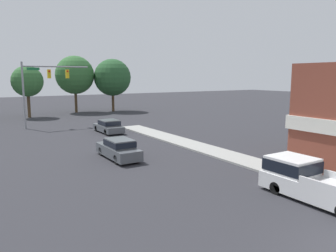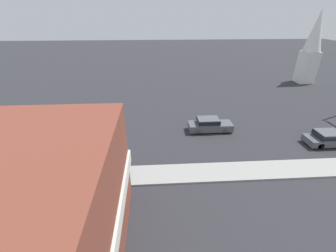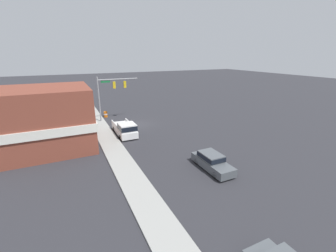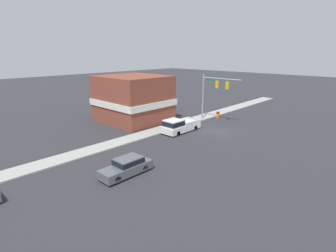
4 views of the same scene
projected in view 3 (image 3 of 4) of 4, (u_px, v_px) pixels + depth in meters
ground_plane at (139, 124)px, 34.69m from camera, size 200.00×200.00×0.00m
sidewalk_curb at (101, 129)px, 32.34m from camera, size 2.40×60.00×0.14m
near_signal_assembly at (111, 89)px, 35.06m from camera, size 6.39×0.49×7.07m
car_lead at (212, 161)px, 20.96m from camera, size 1.75×4.77×1.52m
pickup_truck_parked at (125, 129)px, 29.58m from camera, size 2.11×5.77×1.90m
construction_barrel at (106, 114)px, 38.35m from camera, size 0.63×0.63×0.99m
corner_brick_building at (46, 119)px, 24.97m from camera, size 9.85×8.97×6.91m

